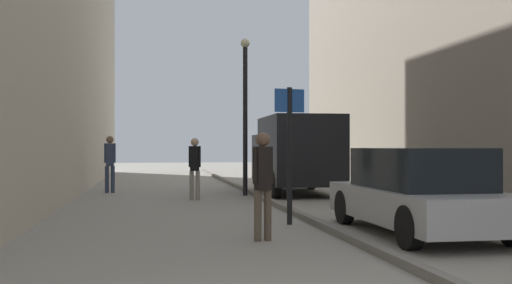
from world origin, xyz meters
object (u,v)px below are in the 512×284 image
pedestrian_far_crossing (195,164)px  delivery_van (296,153)px  pedestrian_mid_block (263,178)px  parked_car (418,192)px  pedestrian_main_foreground (110,160)px  street_sign_post (289,143)px  lamp_post (245,106)px

pedestrian_far_crossing → delivery_van: delivery_van is taller
pedestrian_mid_block → parked_car: size_ratio=0.40×
parked_car → pedestrian_main_foreground: bearing=120.2°
pedestrian_mid_block → street_sign_post: bearing=-128.4°
pedestrian_far_crossing → parked_car: bearing=-48.9°
street_sign_post → pedestrian_mid_block: bearing=54.5°
pedestrian_far_crossing → street_sign_post: bearing=-59.6°
parked_car → street_sign_post: 2.56m
pedestrian_mid_block → parked_car: 2.76m
parked_car → pedestrian_mid_block: bearing=-174.5°
lamp_post → pedestrian_main_foreground: bearing=157.0°
pedestrian_mid_block → street_sign_post: size_ratio=0.65×
parked_car → lamp_post: (-1.65, 8.17, 2.01)m
pedestrian_main_foreground → pedestrian_far_crossing: bearing=-51.9°
street_sign_post → lamp_post: lamp_post is taller
pedestrian_far_crossing → pedestrian_main_foreground: bearing=146.1°
pedestrian_far_crossing → delivery_van: (3.31, 1.70, 0.30)m
street_sign_post → lamp_post: bearing=-101.8°
pedestrian_main_foreground → pedestrian_mid_block: 10.62m
pedestrian_mid_block → lamp_post: size_ratio=0.36×
pedestrian_main_foreground → parked_car: bearing=-61.9°
street_sign_post → parked_car: bearing=130.7°
pedestrian_mid_block → delivery_van: bearing=-120.1°
street_sign_post → delivery_van: bearing=-114.9°
delivery_van → street_sign_post: street_sign_post is taller
pedestrian_far_crossing → lamp_post: bearing=52.9°
pedestrian_mid_block → street_sign_post: 2.07m
pedestrian_main_foreground → delivery_van: size_ratio=0.37×
pedestrian_far_crossing → lamp_post: size_ratio=0.36×
pedestrian_mid_block → lamp_post: lamp_post is taller
pedestrian_mid_block → pedestrian_far_crossing: 7.24m
pedestrian_mid_block → delivery_van: 9.35m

